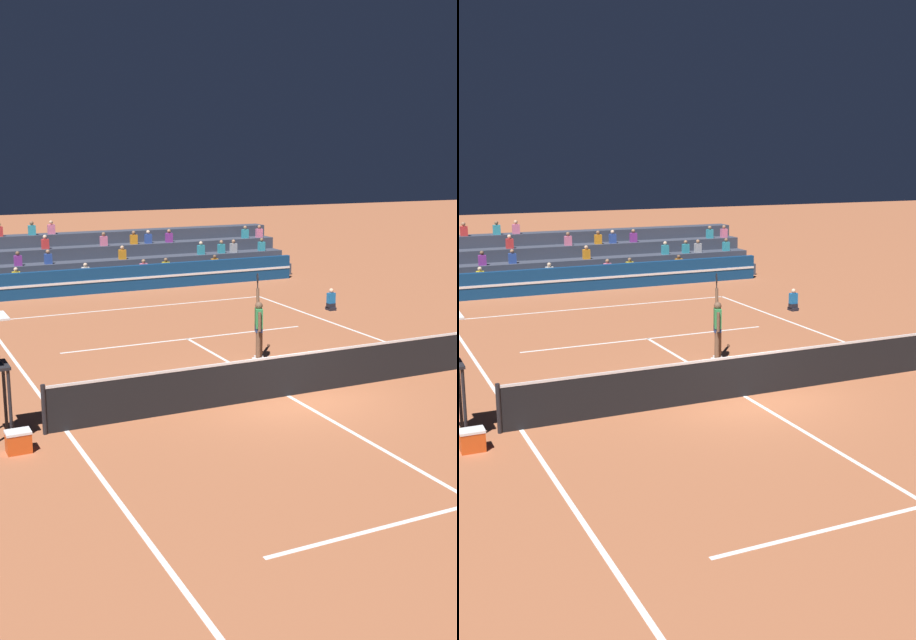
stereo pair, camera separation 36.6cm
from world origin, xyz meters
TOP-DOWN VIEW (x-y plane):
  - ground_plane at (0.00, 0.00)m, footprint 120.00×120.00m
  - court_lines at (0.00, 0.00)m, footprint 11.10×23.90m
  - tennis_net at (0.00, 0.00)m, footprint 12.00×0.10m
  - sponsor_banner_wall at (0.00, 15.52)m, footprint 18.00×0.26m
  - bleacher_stand at (-0.01, 18.69)m, footprint 19.29×3.80m
  - ball_kid_courtside at (6.67, 8.26)m, footprint 0.30×0.36m
  - tennis_player at (0.90, 3.24)m, footprint 0.46×0.82m
  - tennis_ball at (-3.14, 2.50)m, footprint 0.07×0.07m
  - equipment_cooler at (-6.63, -0.76)m, footprint 0.50×0.38m

SIDE VIEW (x-z plane):
  - ground_plane at x=0.00m, z-range 0.00..0.00m
  - court_lines at x=0.00m, z-range 0.00..0.01m
  - tennis_ball at x=-3.14m, z-range 0.00..0.07m
  - equipment_cooler at x=-6.63m, z-range 0.00..0.45m
  - ball_kid_courtside at x=6.67m, z-range -0.09..0.75m
  - tennis_net at x=0.00m, z-range -0.01..1.09m
  - sponsor_banner_wall at x=0.00m, z-range 0.00..1.10m
  - bleacher_stand at x=-0.01m, z-range -0.58..2.25m
  - tennis_player at x=0.90m, z-range -0.26..2.24m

